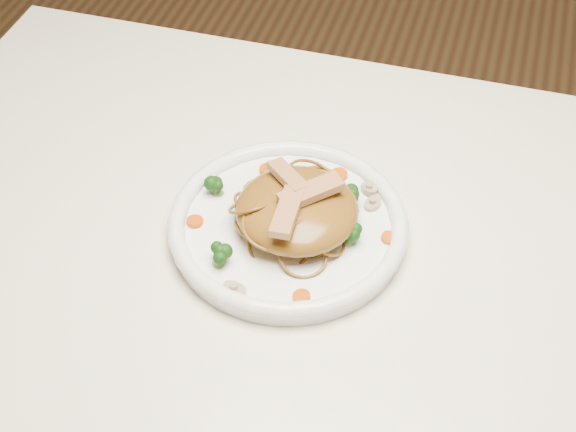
# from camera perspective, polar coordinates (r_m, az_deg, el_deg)

# --- Properties ---
(table) EXTENTS (1.20, 0.80, 0.75)m
(table) POSITION_cam_1_polar(r_m,az_deg,el_deg) (1.01, 3.53, -7.50)
(table) COLOR #F4E8CF
(table) RESTS_ON ground
(plate) EXTENTS (0.33, 0.33, 0.02)m
(plate) POSITION_cam_1_polar(r_m,az_deg,el_deg) (0.97, -0.00, -0.91)
(plate) COLOR white
(plate) RESTS_ON table
(noodle_mound) EXTENTS (0.16, 0.16, 0.05)m
(noodle_mound) POSITION_cam_1_polar(r_m,az_deg,el_deg) (0.94, 0.62, 0.44)
(noodle_mound) COLOR brown
(noodle_mound) RESTS_ON plate
(chicken_a) EXTENTS (0.07, 0.07, 0.01)m
(chicken_a) POSITION_cam_1_polar(r_m,az_deg,el_deg) (0.92, 1.57, 1.67)
(chicken_a) COLOR tan
(chicken_a) RESTS_ON noodle_mound
(chicken_b) EXTENTS (0.06, 0.06, 0.01)m
(chicken_b) POSITION_cam_1_polar(r_m,az_deg,el_deg) (0.94, 0.00, 2.70)
(chicken_b) COLOR tan
(chicken_b) RESTS_ON noodle_mound
(chicken_c) EXTENTS (0.02, 0.07, 0.01)m
(chicken_c) POSITION_cam_1_polar(r_m,az_deg,el_deg) (0.90, -0.05, 0.28)
(chicken_c) COLOR tan
(chicken_c) RESTS_ON noodle_mound
(broccoli_0) EXTENTS (0.03, 0.03, 0.03)m
(broccoli_0) POSITION_cam_1_polar(r_m,az_deg,el_deg) (0.98, 4.18, 1.39)
(broccoli_0) COLOR #143D0C
(broccoli_0) RESTS_ON plate
(broccoli_1) EXTENTS (0.03, 0.03, 0.03)m
(broccoli_1) POSITION_cam_1_polar(r_m,az_deg,el_deg) (0.99, -4.83, 2.12)
(broccoli_1) COLOR #143D0C
(broccoli_1) RESTS_ON plate
(broccoli_2) EXTENTS (0.03, 0.03, 0.03)m
(broccoli_2) POSITION_cam_1_polar(r_m,az_deg,el_deg) (0.91, -4.85, -2.58)
(broccoli_2) COLOR #143D0C
(broccoli_2) RESTS_ON plate
(broccoli_3) EXTENTS (0.04, 0.04, 0.03)m
(broccoli_3) POSITION_cam_1_polar(r_m,az_deg,el_deg) (0.93, 4.23, -1.13)
(broccoli_3) COLOR #143D0C
(broccoli_3) RESTS_ON plate
(carrot_0) EXTENTS (0.03, 0.03, 0.00)m
(carrot_0) POSITION_cam_1_polar(r_m,az_deg,el_deg) (1.02, 3.51, 2.83)
(carrot_0) COLOR #DC5208
(carrot_0) RESTS_ON plate
(carrot_1) EXTENTS (0.02, 0.02, 0.00)m
(carrot_1) POSITION_cam_1_polar(r_m,az_deg,el_deg) (0.97, -6.36, -0.36)
(carrot_1) COLOR #DC5208
(carrot_1) RESTS_ON plate
(carrot_2) EXTENTS (0.02, 0.02, 0.00)m
(carrot_2) POSITION_cam_1_polar(r_m,az_deg,el_deg) (0.95, 6.91, -1.49)
(carrot_2) COLOR #DC5208
(carrot_2) RESTS_ON plate
(carrot_3) EXTENTS (0.03, 0.03, 0.00)m
(carrot_3) POSITION_cam_1_polar(r_m,az_deg,el_deg) (1.02, -1.33, 3.18)
(carrot_3) COLOR #DC5208
(carrot_3) RESTS_ON plate
(carrot_4) EXTENTS (0.02, 0.02, 0.00)m
(carrot_4) POSITION_cam_1_polar(r_m,az_deg,el_deg) (0.89, 0.92, -5.51)
(carrot_4) COLOR #DC5208
(carrot_4) RESTS_ON plate
(mushroom_0) EXTENTS (0.03, 0.03, 0.01)m
(mushroom_0) POSITION_cam_1_polar(r_m,az_deg,el_deg) (0.90, -3.69, -5.01)
(mushroom_0) COLOR tan
(mushroom_0) RESTS_ON plate
(mushroom_1) EXTENTS (0.03, 0.03, 0.01)m
(mushroom_1) POSITION_cam_1_polar(r_m,az_deg,el_deg) (0.99, 5.78, 0.83)
(mushroom_1) COLOR tan
(mushroom_1) RESTS_ON plate
(mushroom_2) EXTENTS (0.03, 0.03, 0.01)m
(mushroom_2) POSITION_cam_1_polar(r_m,az_deg,el_deg) (1.01, -5.29, 2.34)
(mushroom_2) COLOR tan
(mushroom_2) RESTS_ON plate
(mushroom_3) EXTENTS (0.04, 0.04, 0.01)m
(mushroom_3) POSITION_cam_1_polar(r_m,az_deg,el_deg) (1.00, 5.54, 1.85)
(mushroom_3) COLOR tan
(mushroom_3) RESTS_ON plate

